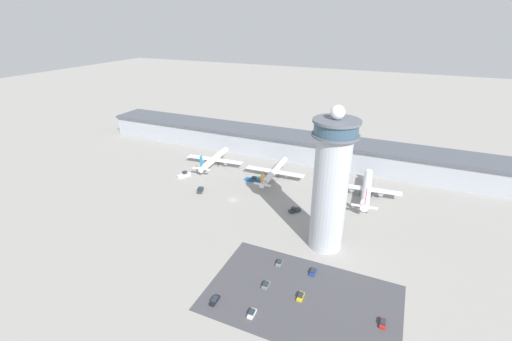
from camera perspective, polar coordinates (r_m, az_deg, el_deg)
ground_plane at (r=177.99m, az=-3.80°, el=-4.91°), size 1000.00×1000.00×0.00m
terminal_building at (r=233.32m, az=4.10°, el=4.50°), size 265.83×25.00×15.49m
control_tower at (r=133.78m, az=12.33°, el=-2.15°), size 17.26×17.26×58.83m
parking_lot_surface at (r=124.24m, az=7.63°, el=-20.28°), size 64.00×40.00×0.01m
airplane_gate_alpha at (r=217.34m, az=-6.98°, el=1.89°), size 37.36×35.88×12.95m
airplane_gate_bravo at (r=199.40m, az=3.07°, el=-0.15°), size 35.54×40.05×11.63m
airplane_gate_charlie at (r=187.61m, az=17.96°, el=-2.88°), size 35.29×43.00×14.03m
service_truck_catering at (r=167.96m, az=6.43°, el=-6.59°), size 5.39×5.91×2.60m
service_truck_fuel at (r=206.58m, az=-11.91°, el=-0.72°), size 5.51×8.22×3.20m
service_truck_baggage at (r=187.68m, az=-9.25°, el=-3.23°), size 4.43×6.59×2.67m
service_truck_water at (r=196.84m, az=-0.52°, el=-1.51°), size 8.68×3.29×2.75m
car_red_hatchback at (r=123.88m, az=7.45°, el=-20.07°), size 1.92×4.30×1.43m
car_grey_coupe at (r=122.46m, az=-6.89°, el=-20.67°), size 1.87×4.84×1.48m
car_navy_sedan at (r=117.84m, az=-0.70°, el=-22.71°), size 1.84×4.04×1.53m
car_yellow_taxi at (r=133.59m, az=9.50°, el=-16.31°), size 1.99×4.51×1.40m
car_white_wagon at (r=126.83m, az=1.68°, el=-18.51°), size 1.96×4.05×1.54m
car_green_van at (r=121.80m, az=20.39°, el=-22.73°), size 1.71×4.20×1.46m
car_silver_sedan at (r=136.10m, az=3.92°, el=-15.08°), size 2.03×4.11×1.37m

